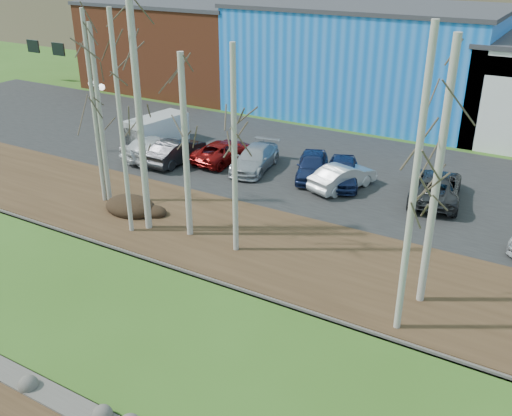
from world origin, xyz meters
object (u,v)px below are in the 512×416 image
Objects in this scene: street_lamp at (98,97)px; car_1 at (176,151)px; car_6 at (436,187)px; van_grey at (155,131)px; car_3 at (255,159)px; car_2 at (224,151)px; car_8 at (155,147)px; car_5 at (343,177)px; car_0 at (166,149)px; car_4 at (343,172)px; car_9 at (312,166)px.

car_1 is at bearing 25.24° from street_lamp.
car_1 is at bearing -1.70° from car_6.
van_grey reaches higher than car_6.
car_3 is (10.19, 2.15, -2.87)m from street_lamp.
car_8 reaches higher than car_2.
street_lamp is 1.08× the size of car_5.
car_4 is at bearing -151.55° from car_0.
car_0 is at bearing -174.81° from car_3.
van_grey is at bearing 166.00° from car_3.
car_3 is at bearing 167.00° from car_9.
van_grey is at bearing -30.77° from car_1.
car_2 is 8.05m from car_5.
car_3 is at bearing 3.78° from van_grey.
car_1 is 1.04× the size of car_4.
car_2 is at bearing 163.98° from car_3.
car_2 is 7.78m from car_4.
car_2 is 5.78m from van_grey.
car_5 is (5.67, -0.11, 0.01)m from car_3.
car_1 reaches higher than car_4.
car_6 reaches higher than car_1.
street_lamp is at bearing -118.68° from van_grey.
car_8 is 0.97× the size of van_grey.
car_8 is at bearing -176.78° from car_3.
car_1 reaches higher than car_2.
street_lamp reaches higher than car_6.
street_lamp is 1.03× the size of car_8.
car_6 is (10.45, 0.96, 0.06)m from car_3.
van_grey is at bearing -32.84° from car_8.
car_0 reaches higher than car_3.
car_3 is at bearing 29.61° from street_lamp.
car_0 is 1.03× the size of car_4.
car_6 is at bearing -4.47° from car_3.
car_2 is at bearing 4.61° from van_grey.
car_1 is at bearing -160.18° from car_8.
car_9 reaches higher than car_3.
van_grey is at bearing 158.40° from car_4.
car_0 is 9.31m from car_9.
car_0 is 0.82× the size of car_6.
van_grey reaches higher than car_2.
car_8 is at bearing -2.40° from car_6.
car_4 and car_9 have the same top height.
car_1 is 8.55m from car_9.
car_4 is at bearing -173.02° from car_2.
car_4 is 0.80× the size of car_6.
car_0 and car_8 have the same top height.
street_lamp reaches higher than car_9.
car_6 reaches higher than car_9.
car_2 is at bearing 17.54° from car_5.
car_8 is (-0.88, 0.00, 0.00)m from car_0.
street_lamp is at bearing -2.06° from car_6.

